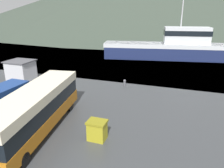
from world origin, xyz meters
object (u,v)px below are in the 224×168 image
at_px(tour_bus, 36,109).
at_px(delivery_van, 9,98).
at_px(fishing_boat, 174,47).
at_px(dock_kiosk, 21,71).
at_px(storage_bin, 97,130).

distance_m(tour_bus, delivery_van, 4.82).
relative_size(fishing_boat, dock_kiosk, 7.93).
height_order(delivery_van, storage_bin, delivery_van).
xyz_separation_m(tour_bus, storage_bin, (4.58, 0.39, -1.08)).
distance_m(tour_bus, dock_kiosk, 13.45).
relative_size(storage_bin, dock_kiosk, 0.45).
xyz_separation_m(fishing_boat, storage_bin, (-3.05, -28.66, -1.43)).
height_order(fishing_boat, storage_bin, fishing_boat).
height_order(delivery_van, fishing_boat, fishing_boat).
bearing_deg(storage_bin, dock_kiosk, 147.07).
bearing_deg(dock_kiosk, tour_bus, -45.02).
height_order(delivery_van, dock_kiosk, dock_kiosk).
distance_m(fishing_boat, storage_bin, 28.86).
height_order(tour_bus, storage_bin, tour_bus).
height_order(tour_bus, dock_kiosk, tour_bus).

